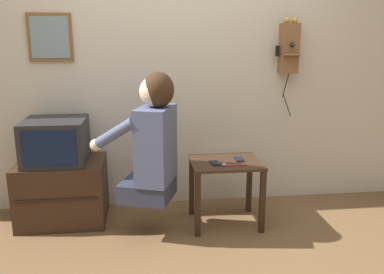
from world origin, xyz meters
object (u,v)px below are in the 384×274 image
(framed_picture, at_px, (50,37))
(cell_phone_held, at_px, (215,163))
(television, at_px, (56,141))
(cell_phone_spare, at_px, (239,159))
(toothbrush, at_px, (233,165))
(person, at_px, (152,140))
(wall_phone_antique, at_px, (289,47))

(framed_picture, distance_m, cell_phone_held, 1.65)
(television, height_order, cell_phone_spare, television)
(television, height_order, toothbrush, television)
(framed_picture, bearing_deg, cell_phone_held, -22.74)
(person, height_order, television, person)
(framed_picture, xyz_separation_m, toothbrush, (1.38, -0.59, -0.93))
(person, height_order, cell_phone_spare, person)
(wall_phone_antique, bearing_deg, person, -154.74)
(television, relative_size, cell_phone_held, 3.56)
(framed_picture, distance_m, toothbrush, 1.77)
(wall_phone_antique, bearing_deg, framed_picture, 178.72)
(person, distance_m, cell_phone_held, 0.53)
(wall_phone_antique, bearing_deg, television, -172.99)
(wall_phone_antique, height_order, cell_phone_held, wall_phone_antique)
(television, relative_size, cell_phone_spare, 3.77)
(television, xyz_separation_m, cell_phone_held, (1.22, -0.25, -0.15))
(wall_phone_antique, bearing_deg, cell_phone_spare, -141.19)
(person, relative_size, cell_phone_spare, 7.55)
(television, bearing_deg, person, -23.28)
(person, relative_size, framed_picture, 2.48)
(toothbrush, bearing_deg, television, 76.40)
(cell_phone_spare, xyz_separation_m, toothbrush, (-0.08, -0.14, 0.00))
(person, bearing_deg, cell_phone_held, -61.84)
(cell_phone_spare, bearing_deg, cell_phone_held, -158.62)
(person, bearing_deg, wall_phone_antique, -45.58)
(toothbrush, bearing_deg, cell_phone_spare, -30.00)
(wall_phone_antique, bearing_deg, cell_phone_held, -145.70)
(cell_phone_spare, bearing_deg, toothbrush, -118.93)
(person, height_order, wall_phone_antique, wall_phone_antique)
(framed_picture, bearing_deg, cell_phone_spare, -17.09)
(person, relative_size, cell_phone_held, 7.13)
(framed_picture, height_order, cell_phone_held, framed_picture)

